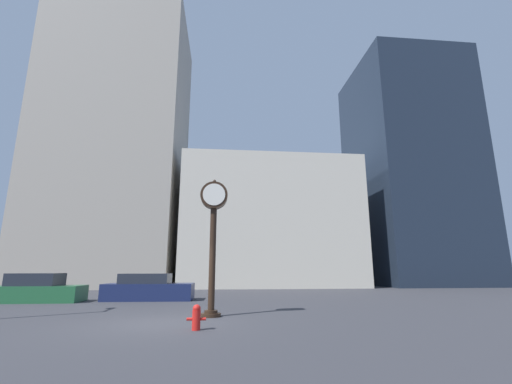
{
  "coord_description": "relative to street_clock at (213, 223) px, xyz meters",
  "views": [
    {
      "loc": [
        1.83,
        -11.4,
        1.63
      ],
      "look_at": [
        4.03,
        10.8,
        6.68
      ],
      "focal_mm": 24.0,
      "sensor_mm": 36.0,
      "label": 1
    }
  ],
  "objects": [
    {
      "name": "car_green",
      "position": [
        -8.96,
        6.33,
        -2.72
      ],
      "size": [
        4.24,
        1.78,
        1.43
      ],
      "rotation": [
        0.0,
        0.0,
        0.0
      ],
      "color": "#236038",
      "rests_on": "ground_plane"
    },
    {
      "name": "fire_hydrant_near",
      "position": [
        -0.33,
        -2.7,
        -2.98
      ],
      "size": [
        0.53,
        0.23,
        0.68
      ],
      "color": "red",
      "rests_on": "ground_plane"
    },
    {
      "name": "building_storefront_row",
      "position": [
        5.06,
        22.63,
        2.78
      ],
      "size": [
        16.93,
        12.0,
        12.19
      ],
      "color": "beige",
      "rests_on": "ground_plane"
    },
    {
      "name": "building_glass_modern",
      "position": [
        21.25,
        22.63,
        9.22
      ],
      "size": [
        10.97,
        12.0,
        25.08
      ],
      "color": "#1E2838",
      "rests_on": "ground_plane"
    },
    {
      "name": "street_clock",
      "position": [
        0.0,
        0.0,
        0.0
      ],
      "size": [
        1.02,
        0.7,
        4.98
      ],
      "color": "black",
      "rests_on": "ground_plane"
    },
    {
      "name": "ground_plane",
      "position": [
        -1.5,
        -1.37,
        -3.32
      ],
      "size": [
        200.0,
        200.0,
        0.0
      ],
      "primitive_type": "plane",
      "color": "#38383D"
    },
    {
      "name": "building_tall_tower",
      "position": [
        -10.79,
        22.63,
        11.06
      ],
      "size": [
        13.2,
        12.0,
        28.76
      ],
      "color": "#ADA393",
      "rests_on": "ground_plane"
    },
    {
      "name": "car_navy",
      "position": [
        -3.57,
        6.91,
        -2.72
      ],
      "size": [
        4.71,
        1.99,
        1.4
      ],
      "rotation": [
        0.0,
        0.0,
        -0.03
      ],
      "color": "#19234C",
      "rests_on": "ground_plane"
    }
  ]
}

